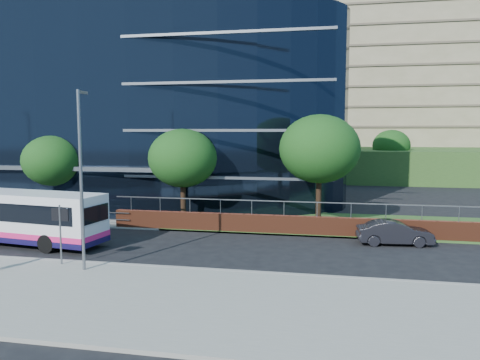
% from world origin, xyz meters
% --- Properties ---
extents(ground, '(200.00, 200.00, 0.00)m').
position_xyz_m(ground, '(0.00, 0.00, 0.00)').
color(ground, black).
rests_on(ground, ground).
extents(far_forecourt, '(50.00, 8.00, 0.10)m').
position_xyz_m(far_forecourt, '(-6.00, 11.00, 0.05)').
color(far_forecourt, gray).
rests_on(far_forecourt, ground).
extents(grass_verge, '(36.00, 8.00, 0.12)m').
position_xyz_m(grass_verge, '(24.00, 11.00, 0.06)').
color(grass_verge, '#2D511E').
rests_on(grass_verge, ground).
extents(glass_office, '(44.00, 23.10, 16.00)m').
position_xyz_m(glass_office, '(-4.00, 20.85, 8.00)').
color(glass_office, black).
rests_on(glass_office, ground).
extents(retaining_wall, '(34.00, 0.40, 2.11)m').
position_xyz_m(retaining_wall, '(20.00, 7.30, 0.61)').
color(retaining_wall, brown).
rests_on(retaining_wall, ground).
extents(apartment_block, '(60.00, 42.00, 30.00)m').
position_xyz_m(apartment_block, '(32.00, 57.21, 11.11)').
color(apartment_block, '#2D511E').
rests_on(apartment_block, ground).
extents(street_sign, '(0.85, 0.09, 2.80)m').
position_xyz_m(street_sign, '(4.50, -1.59, 2.15)').
color(street_sign, slate).
rests_on(street_sign, pavement_near).
extents(tree_far_b, '(4.29, 4.29, 6.05)m').
position_xyz_m(tree_far_b, '(-3.00, 9.50, 4.21)').
color(tree_far_b, black).
rests_on(tree_far_b, ground).
extents(tree_far_c, '(4.62, 4.62, 6.51)m').
position_xyz_m(tree_far_c, '(7.00, 9.00, 4.54)').
color(tree_far_c, black).
rests_on(tree_far_c, ground).
extents(tree_far_d, '(5.28, 5.28, 7.44)m').
position_xyz_m(tree_far_d, '(16.00, 10.00, 5.19)').
color(tree_far_d, black).
rests_on(tree_far_d, ground).
extents(tree_dist_e, '(4.62, 4.62, 6.51)m').
position_xyz_m(tree_dist_e, '(24.00, 40.00, 4.54)').
color(tree_dist_e, black).
rests_on(tree_dist_e, ground).
extents(streetlight_east, '(0.15, 0.77, 8.00)m').
position_xyz_m(streetlight_east, '(6.00, -2.17, 4.44)').
color(streetlight_east, slate).
rests_on(streetlight_east, pavement_near).
extents(city_bus, '(11.16, 3.94, 2.96)m').
position_xyz_m(city_bus, '(-0.60, 2.08, 1.57)').
color(city_bus, silver).
rests_on(city_bus, ground).
extents(parked_car, '(4.25, 1.87, 1.36)m').
position_xyz_m(parked_car, '(20.36, 6.03, 0.68)').
color(parked_car, black).
rests_on(parked_car, ground).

